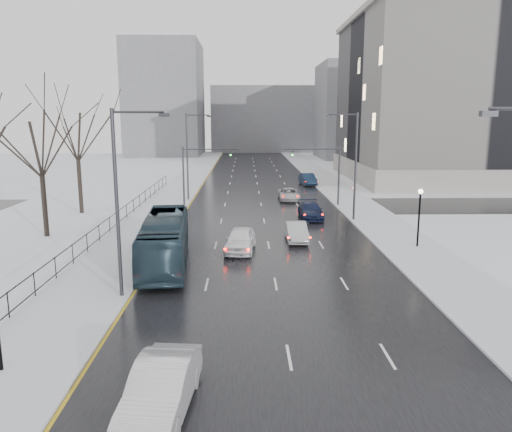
{
  "coord_description": "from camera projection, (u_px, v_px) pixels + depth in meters",
  "views": [
    {
      "loc": [
        -1.73,
        -5.58,
        9.54
      ],
      "look_at": [
        -0.97,
        29.94,
        2.5
      ],
      "focal_mm": 35.0,
      "sensor_mm": 36.0,
      "label": 1
    }
  ],
  "objects": [
    {
      "name": "iron_fence",
      "position": [
        91.0,
        238.0,
        36.33
      ],
      "size": [
        0.06,
        70.0,
        1.3
      ],
      "color": "black",
      "rests_on": "sidewalk_left"
    },
    {
      "name": "bldg_far_right",
      "position": [
        370.0,
        111.0,
        118.59
      ],
      "size": [
        24.0,
        20.0,
        22.0
      ],
      "primitive_type": "cube",
      "color": "slate",
      "rests_on": "ground"
    },
    {
      "name": "no_uturn_sign",
      "position": [
        354.0,
        190.0,
        50.26
      ],
      "size": [
        0.6,
        0.06,
        2.7
      ],
      "color": "#2D2D33",
      "rests_on": "sidewalk_right"
    },
    {
      "name": "sedan_right_cross",
      "position": [
        289.0,
        194.0,
        58.12
      ],
      "size": [
        2.34,
        5.04,
        1.4
      ],
      "primitive_type": "imported",
      "rotation": [
        0.0,
        0.0,
        0.0
      ],
      "color": "#B4B3B8",
      "rests_on": "road"
    },
    {
      "name": "park_strip",
      "position": [
        107.0,
        191.0,
        65.77
      ],
      "size": [
        14.0,
        150.0,
        0.12
      ],
      "primitive_type": "cube",
      "color": "white",
      "rests_on": "ground"
    },
    {
      "name": "streetlight_l_far",
      "position": [
        189.0,
        152.0,
        57.09
      ],
      "size": [
        2.95,
        0.25,
        10.0
      ],
      "color": "#2D2D33",
      "rests_on": "ground"
    },
    {
      "name": "sedan_right_far",
      "position": [
        311.0,
        211.0,
        47.63
      ],
      "size": [
        2.13,
        5.21,
        1.51
      ],
      "primitive_type": "imported",
      "rotation": [
        0.0,
        0.0,
        -0.0
      ],
      "color": "#121937",
      "rests_on": "road"
    },
    {
      "name": "bldg_far_left",
      "position": [
        165.0,
        100.0,
        126.77
      ],
      "size": [
        18.0,
        22.0,
        28.0
      ],
      "primitive_type": "cube",
      "color": "slate",
      "rests_on": "ground"
    },
    {
      "name": "streetlight_l_near",
      "position": [
        121.0,
        195.0,
        25.71
      ],
      "size": [
        2.95,
        0.25,
        10.0
      ],
      "color": "#2D2D33",
      "rests_on": "ground"
    },
    {
      "name": "streetlight_r_mid",
      "position": [
        353.0,
        161.0,
        45.67
      ],
      "size": [
        2.95,
        0.25,
        10.0
      ],
      "color": "#2D2D33",
      "rests_on": "ground"
    },
    {
      "name": "mast_signal_left",
      "position": [
        193.0,
        169.0,
        53.48
      ],
      "size": [
        6.1,
        0.33,
        6.5
      ],
      "color": "#2D2D33",
      "rests_on": "ground"
    },
    {
      "name": "tree_park_e",
      "position": [
        82.0,
        214.0,
        50.13
      ],
      "size": [
        9.45,
        9.45,
        13.5
      ],
      "primitive_type": null,
      "color": "black",
      "rests_on": "ground"
    },
    {
      "name": "mast_signal_right",
      "position": [
        329.0,
        169.0,
        53.79
      ],
      "size": [
        6.1,
        0.33,
        6.5
      ],
      "color": "#2D2D33",
      "rests_on": "ground"
    },
    {
      "name": "sedan_right_near",
      "position": [
        296.0,
        232.0,
        38.95
      ],
      "size": [
        1.6,
        4.48,
        1.47
      ],
      "primitive_type": "imported",
      "rotation": [
        0.0,
        0.0,
        0.01
      ],
      "color": "#A1A2A4",
      "rests_on": "road"
    },
    {
      "name": "cross_road",
      "position": [
        261.0,
        206.0,
        54.43
      ],
      "size": [
        130.0,
        10.0,
        0.04
      ],
      "primitive_type": "cube",
      "color": "black",
      "rests_on": "ground"
    },
    {
      "name": "tree_park_d",
      "position": [
        47.0,
        237.0,
        40.33
      ],
      "size": [
        8.75,
        8.75,
        12.5
      ],
      "primitive_type": null,
      "color": "black",
      "rests_on": "ground"
    },
    {
      "name": "sidewalk_left",
      "position": [
        179.0,
        190.0,
        65.97
      ],
      "size": [
        5.0,
        150.0,
        0.16
      ],
      "primitive_type": "cube",
      "color": "silver",
      "rests_on": "ground"
    },
    {
      "name": "lamppost_r_mid",
      "position": [
        419.0,
        209.0,
        36.44
      ],
      "size": [
        0.36,
        0.36,
        4.28
      ],
      "color": "black",
      "rests_on": "sidewalk_right"
    },
    {
      "name": "sedan_left_near",
      "position": [
        161.0,
        388.0,
        16.19
      ],
      "size": [
        2.26,
        5.31,
        1.7
      ],
      "primitive_type": "imported",
      "rotation": [
        0.0,
        0.0,
        -0.09
      ],
      "color": "silver",
      "rests_on": "road"
    },
    {
      "name": "bldg_far_center",
      "position": [
        265.0,
        119.0,
        143.0
      ],
      "size": [
        30.0,
        18.0,
        18.0
      ],
      "primitive_type": "cube",
      "color": "slate",
      "rests_on": "ground"
    },
    {
      "name": "sedan_center_near",
      "position": [
        240.0,
        240.0,
        35.94
      ],
      "size": [
        2.47,
        5.12,
        1.69
      ],
      "primitive_type": "imported",
      "rotation": [
        0.0,
        0.0,
        -0.1
      ],
      "color": "white",
      "rests_on": "road"
    },
    {
      "name": "sedan_right_distant",
      "position": [
        308.0,
        179.0,
        71.16
      ],
      "size": [
        2.26,
        5.13,
        1.64
      ],
      "primitive_type": "imported",
      "rotation": [
        0.0,
        0.0,
        0.11
      ],
      "color": "#132239",
      "rests_on": "road"
    },
    {
      "name": "bus",
      "position": [
        165.0,
        241.0,
        32.45
      ],
      "size": [
        3.73,
        11.78,
        3.23
      ],
      "primitive_type": "imported",
      "rotation": [
        0.0,
        0.0,
        0.09
      ],
      "color": "#213541",
      "rests_on": "road"
    },
    {
      "name": "civic_building",
      "position": [
        484.0,
        106.0,
        76.53
      ],
      "size": [
        41.0,
        31.0,
        24.8
      ],
      "color": "gray",
      "rests_on": "ground"
    },
    {
      "name": "sidewalk_right",
      "position": [
        337.0,
        190.0,
        66.41
      ],
      "size": [
        5.0,
        150.0,
        0.16
      ],
      "primitive_type": "cube",
      "color": "silver",
      "rests_on": "ground"
    },
    {
      "name": "road",
      "position": [
        258.0,
        190.0,
        66.2
      ],
      "size": [
        16.0,
        150.0,
        0.04
      ],
      "primitive_type": "cube",
      "color": "black",
      "rests_on": "ground"
    }
  ]
}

